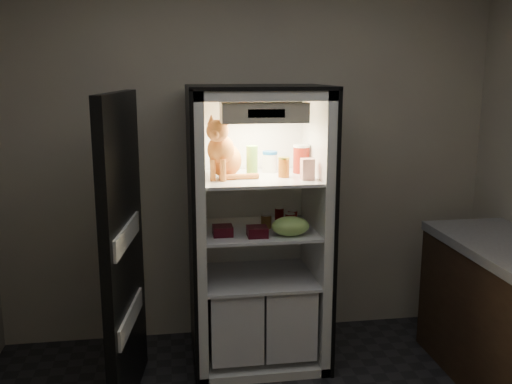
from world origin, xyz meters
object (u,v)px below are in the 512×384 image
at_px(parmesan_shaker, 252,161).
at_px(mayo_tub, 270,162).
at_px(tabby_cat, 223,154).
at_px(berry_box_left, 223,231).
at_px(grape_bag, 290,226).
at_px(cream_carton, 307,169).
at_px(refrigerator, 257,247).
at_px(pepper_jar, 301,159).
at_px(salsa_jar, 284,167).
at_px(condiment_jar, 266,221).
at_px(berry_box_right, 257,232).
at_px(soda_can_c, 290,222).
at_px(soda_can_b, 293,219).
at_px(soda_can_a, 279,216).

distance_m(parmesan_shaker, mayo_tub, 0.18).
bearing_deg(parmesan_shaker, tabby_cat, -167.15).
bearing_deg(berry_box_left, tabby_cat, 80.37).
height_order(tabby_cat, mayo_tub, tabby_cat).
bearing_deg(tabby_cat, grape_bag, -3.19).
bearing_deg(cream_carton, mayo_tub, 121.38).
bearing_deg(refrigerator, berry_box_left, -143.13).
relative_size(mayo_tub, cream_carton, 1.06).
bearing_deg(pepper_jar, grape_bag, -114.75).
distance_m(salsa_jar, berry_box_left, 0.57).
distance_m(tabby_cat, salsa_jar, 0.40).
distance_m(parmesan_shaker, grape_bag, 0.50).
relative_size(parmesan_shaker, berry_box_left, 1.59).
distance_m(salsa_jar, condiment_jar, 0.38).
height_order(parmesan_shaker, salsa_jar, parmesan_shaker).
relative_size(refrigerator, parmesan_shaker, 9.54).
distance_m(pepper_jar, berry_box_right, 0.60).
xyz_separation_m(tabby_cat, soda_can_c, (0.42, -0.09, -0.45)).
bearing_deg(refrigerator, tabby_cat, -163.81).
distance_m(tabby_cat, soda_can_b, 0.64).
height_order(soda_can_b, condiment_jar, soda_can_b).
xyz_separation_m(parmesan_shaker, cream_carton, (0.33, -0.19, -0.03)).
xyz_separation_m(soda_can_a, condiment_jar, (-0.10, -0.08, -0.01)).
distance_m(tabby_cat, mayo_tub, 0.38).
bearing_deg(tabby_cat, mayo_tub, 47.19).
distance_m(refrigerator, soda_can_c, 0.32).
bearing_deg(berry_box_right, grape_bag, -2.21).
relative_size(salsa_jar, berry_box_right, 1.03).
height_order(condiment_jar, grape_bag, grape_bag).
distance_m(refrigerator, soda_can_a, 0.26).
bearing_deg(soda_can_c, mayo_tub, 110.12).
height_order(soda_can_c, berry_box_right, soda_can_c).
bearing_deg(berry_box_right, pepper_jar, 38.89).
xyz_separation_m(mayo_tub, soda_can_c, (0.09, -0.25, -0.36)).
bearing_deg(soda_can_a, tabby_cat, -166.01).
height_order(tabby_cat, parmesan_shaker, tabby_cat).
bearing_deg(tabby_cat, parmesan_shaker, 34.28).
distance_m(refrigerator, tabby_cat, 0.70).
distance_m(parmesan_shaker, soda_can_c, 0.47).
height_order(mayo_tub, soda_can_b, mayo_tub).
distance_m(refrigerator, parmesan_shaker, 0.60).
height_order(tabby_cat, soda_can_a, tabby_cat).
xyz_separation_m(pepper_jar, soda_can_a, (-0.15, -0.00, -0.39)).
bearing_deg(mayo_tub, soda_can_b, -52.31).
bearing_deg(parmesan_shaker, soda_can_c, -29.41).
xyz_separation_m(parmesan_shaker, grape_bag, (0.21, -0.23, -0.39)).
bearing_deg(parmesan_shaker, cream_carton, -30.01).
relative_size(refrigerator, cream_carton, 14.05).
xyz_separation_m(soda_can_b, berry_box_right, (-0.27, -0.17, -0.03)).
bearing_deg(grape_bag, soda_can_b, 73.56).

